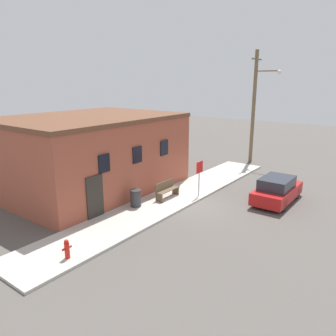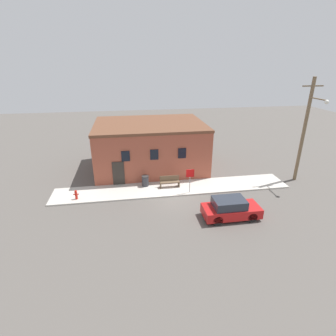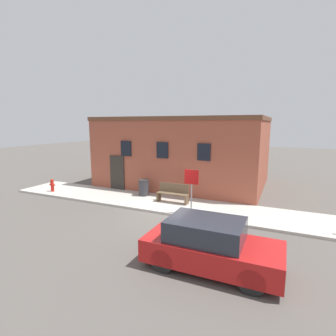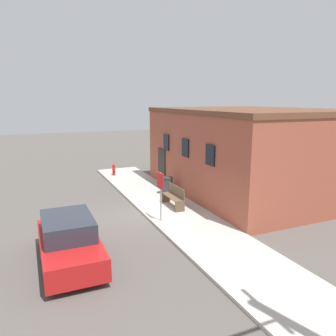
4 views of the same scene
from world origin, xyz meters
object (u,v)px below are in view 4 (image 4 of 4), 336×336
object	(u,v)px
stop_sign	(160,187)
bench	(174,197)
parked_car	(69,241)
trash_bin	(167,186)
fire_hydrant	(114,170)

from	to	relation	value
stop_sign	bench	xyz separation A→B (m)	(-1.44, 1.26, -0.93)
bench	parked_car	size ratio (longest dim) A/B	0.42
trash_bin	parked_car	world-z (taller)	parked_car
stop_sign	bench	world-z (taller)	stop_sign
fire_hydrant	bench	bearing A→B (deg)	7.35
fire_hydrant	parked_car	distance (m)	11.62
bench	parked_car	xyz separation A→B (m)	(3.37, -5.13, 0.10)
fire_hydrant	trash_bin	distance (m)	5.66
fire_hydrant	trash_bin	world-z (taller)	trash_bin
fire_hydrant	stop_sign	world-z (taller)	stop_sign
fire_hydrant	trash_bin	bearing A→B (deg)	15.28
bench	trash_bin	size ratio (longest dim) A/B	1.81
bench	trash_bin	world-z (taller)	bench
bench	parked_car	distance (m)	6.14
fire_hydrant	stop_sign	distance (m)	8.98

